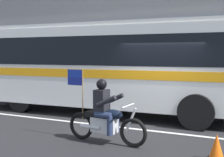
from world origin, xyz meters
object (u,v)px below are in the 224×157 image
traffic_cone (217,148)px  fire_hydrant (185,94)px  transit_bus (116,62)px  motorcycle_with_rider (105,116)px

traffic_cone → fire_hydrant: bearing=106.8°
transit_bus → fire_hydrant: bearing=53.7°
motorcycle_with_rider → traffic_cone: size_ratio=3.99×
traffic_cone → motorcycle_with_rider: bearing=177.3°
transit_bus → motorcycle_with_rider: bearing=-70.3°
transit_bus → motorcycle_with_rider: size_ratio=5.03×
motorcycle_with_rider → fire_hydrant: motorcycle_with_rider is taller
motorcycle_with_rider → fire_hydrant: size_ratio=2.93×
fire_hydrant → traffic_cone: fire_hydrant is taller
motorcycle_with_rider → fire_hydrant: bearing=82.9°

